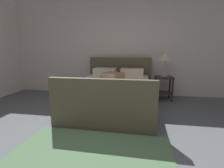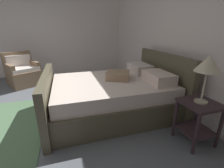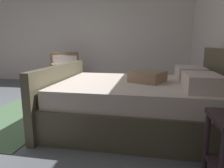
% 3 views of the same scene
% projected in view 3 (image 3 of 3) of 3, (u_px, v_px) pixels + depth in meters
% --- Properties ---
extents(ground_plane, '(6.32, 6.56, 0.02)m').
position_uv_depth(ground_plane, '(5.00, 118.00, 3.18)').
color(ground_plane, slate).
extents(wall_side_left, '(0.12, 6.68, 2.70)m').
position_uv_depth(wall_side_left, '(75.00, 36.00, 6.03)').
color(wall_side_left, white).
rests_on(wall_side_left, ground).
extents(bed, '(1.71, 2.27, 1.06)m').
position_uv_depth(bed, '(138.00, 102.00, 2.78)').
color(bed, brown).
rests_on(bed, ground).
extents(armchair, '(0.99, 0.99, 0.90)m').
position_uv_depth(armchair, '(66.00, 75.00, 5.22)').
color(armchair, '#896C51').
rests_on(armchair, ground).
extents(area_rug, '(1.97, 1.29, 0.01)m').
position_uv_depth(area_rug, '(17.00, 117.00, 3.16)').
color(area_rug, '#527553').
rests_on(area_rug, ground).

